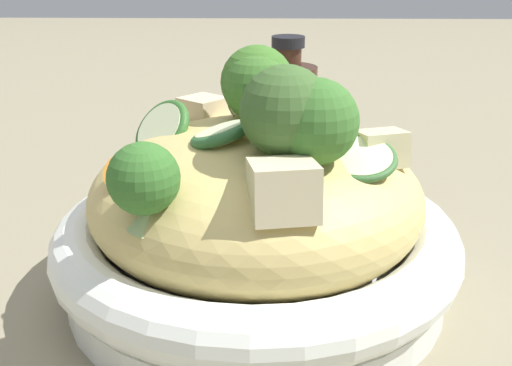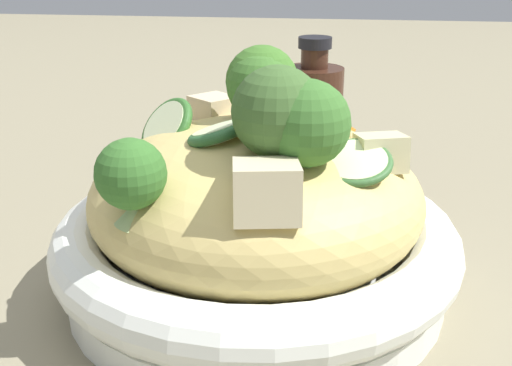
% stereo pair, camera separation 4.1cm
% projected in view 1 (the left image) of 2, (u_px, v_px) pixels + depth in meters
% --- Properties ---
extents(ground_plane, '(3.00, 3.00, 0.00)m').
position_uv_depth(ground_plane, '(256.00, 287.00, 0.43)').
color(ground_plane, '#7E765C').
extents(serving_bowl, '(0.27, 0.27, 0.06)m').
position_uv_depth(serving_bowl, '(256.00, 250.00, 0.42)').
color(serving_bowl, white).
rests_on(serving_bowl, ground_plane).
extents(noodle_heap, '(0.21, 0.21, 0.09)m').
position_uv_depth(noodle_heap, '(256.00, 196.00, 0.41)').
color(noodle_heap, tan).
rests_on(noodle_heap, serving_bowl).
extents(broccoli_florets, '(0.17, 0.15, 0.08)m').
position_uv_depth(broccoli_florets, '(264.00, 110.00, 0.37)').
color(broccoli_florets, '#97BD6D').
rests_on(broccoli_florets, serving_bowl).
extents(carrot_coins, '(0.13, 0.16, 0.04)m').
position_uv_depth(carrot_coins, '(252.00, 138.00, 0.40)').
color(carrot_coins, orange).
rests_on(carrot_coins, serving_bowl).
extents(zucchini_slices, '(0.11, 0.17, 0.04)m').
position_uv_depth(zucchini_slices, '(239.00, 133.00, 0.39)').
color(zucchini_slices, beige).
rests_on(zucchini_slices, serving_bowl).
extents(chicken_chunks, '(0.19, 0.15, 0.03)m').
position_uv_depth(chicken_chunks, '(276.00, 154.00, 0.37)').
color(chicken_chunks, beige).
rests_on(chicken_chunks, serving_bowl).
extents(soy_sauce_bottle, '(0.06, 0.06, 0.13)m').
position_uv_depth(soy_sauce_bottle, '(287.00, 115.00, 0.64)').
color(soy_sauce_bottle, '#381E14').
rests_on(soy_sauce_bottle, ground_plane).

